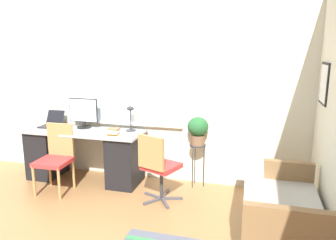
% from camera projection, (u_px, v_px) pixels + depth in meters
% --- Properties ---
extents(ground_plane, '(14.00, 14.00, 0.00)m').
position_uv_depth(ground_plane, '(111.00, 192.00, 4.50)').
color(ground_plane, '#9E7042').
extents(wall_back_with_window, '(9.00, 0.12, 2.70)m').
position_uv_depth(wall_back_with_window, '(128.00, 88.00, 4.86)').
color(wall_back_with_window, beige).
rests_on(wall_back_with_window, ground_plane).
extents(wall_right_with_picture, '(0.08, 9.00, 2.70)m').
position_uv_depth(wall_right_with_picture, '(330.00, 104.00, 3.53)').
color(wall_right_with_picture, beige).
rests_on(wall_right_with_picture, ground_plane).
extents(desk, '(1.78, 0.61, 0.76)m').
position_uv_depth(desk, '(84.00, 154.00, 4.85)').
color(desk, '#9EA3A8').
rests_on(desk, ground_plane).
extents(laptop, '(0.29, 0.33, 0.23)m').
position_uv_depth(laptop, '(52.00, 123.00, 5.02)').
color(laptop, black).
rests_on(laptop, desk).
extents(monitor, '(0.46, 0.21, 0.45)m').
position_uv_depth(monitor, '(83.00, 113.00, 4.89)').
color(monitor, black).
rests_on(monitor, desk).
extents(keyboard, '(0.42, 0.14, 0.02)m').
position_uv_depth(keyboard, '(72.00, 132.00, 4.63)').
color(keyboard, silver).
rests_on(keyboard, desk).
extents(mouse, '(0.04, 0.06, 0.03)m').
position_uv_depth(mouse, '(90.00, 133.00, 4.57)').
color(mouse, silver).
rests_on(mouse, desk).
extents(desk_lamp, '(0.15, 0.15, 0.36)m').
position_uv_depth(desk_lamp, '(130.00, 115.00, 4.70)').
color(desk_lamp, '#2D2D33').
rests_on(desk_lamp, desk).
extents(book_stack, '(0.18, 0.17, 0.10)m').
position_uv_depth(book_stack, '(113.00, 131.00, 4.51)').
color(book_stack, orange).
rests_on(book_stack, desk).
extents(desk_chair_wooden, '(0.44, 0.45, 0.92)m').
position_uv_depth(desk_chair_wooden, '(56.00, 156.00, 4.47)').
color(desk_chair_wooden, '#B2844C').
rests_on(desk_chair_wooden, ground_plane).
extents(office_chair_swivel, '(0.54, 0.56, 0.91)m').
position_uv_depth(office_chair_swivel, '(158.00, 166.00, 4.13)').
color(office_chair_swivel, '#47474C').
rests_on(office_chair_swivel, ground_plane).
extents(couch_loveseat, '(0.74, 1.28, 0.84)m').
position_uv_depth(couch_loveseat, '(278.00, 214.00, 3.32)').
color(couch_loveseat, beige).
rests_on(couch_loveseat, ground_plane).
extents(plant_stand, '(0.23, 0.23, 0.62)m').
position_uv_depth(plant_stand, '(197.00, 150.00, 4.60)').
color(plant_stand, '#333338').
rests_on(plant_stand, ground_plane).
extents(potted_plant, '(0.29, 0.29, 0.39)m').
position_uv_depth(potted_plant, '(198.00, 129.00, 4.53)').
color(potted_plant, brown).
rests_on(potted_plant, plant_stand).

